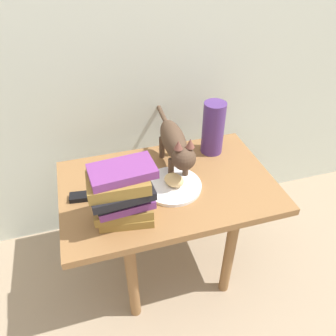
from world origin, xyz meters
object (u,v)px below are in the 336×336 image
at_px(side_table, 168,196).
at_px(green_vase, 213,128).
at_px(bread_roll, 174,180).
at_px(cat, 175,144).
at_px(book_stack, 122,195).
at_px(tv_remote, 90,196).
at_px(candle_jar, 125,181).
at_px(plate, 172,186).

relative_size(side_table, green_vase, 3.57).
bearing_deg(bread_roll, cat, 71.11).
height_order(book_stack, tv_remote, book_stack).
distance_m(candle_jar, tv_remote, 0.14).
xyz_separation_m(plate, tv_remote, (-0.32, 0.03, 0.00)).
relative_size(side_table, cat, 1.77).
distance_m(green_vase, candle_jar, 0.45).
height_order(candle_jar, tv_remote, candle_jar).
bearing_deg(candle_jar, green_vase, 19.26).
bearing_deg(book_stack, side_table, 34.97).
height_order(cat, tv_remote, cat).
height_order(bread_roll, candle_jar, candle_jar).
height_order(plate, book_stack, book_stack).
relative_size(candle_jar, tv_remote, 0.57).
xyz_separation_m(side_table, green_vase, (0.25, 0.17, 0.19)).
xyz_separation_m(plate, cat, (0.04, 0.10, 0.13)).
height_order(side_table, green_vase, green_vase).
bearing_deg(green_vase, side_table, -146.69).
bearing_deg(side_table, candle_jar, 173.15).
relative_size(plate, bread_roll, 2.86).
relative_size(book_stack, tv_remote, 1.52).
xyz_separation_m(cat, tv_remote, (-0.36, -0.07, -0.12)).
xyz_separation_m(book_stack, green_vase, (0.45, 0.30, 0.00)).
distance_m(side_table, book_stack, 0.30).
relative_size(cat, green_vase, 2.02).
relative_size(green_vase, candle_jar, 2.79).
bearing_deg(plate, candle_jar, 166.18).
height_order(bread_roll, tv_remote, bread_roll).
xyz_separation_m(cat, candle_jar, (-0.22, -0.06, -0.09)).
bearing_deg(cat, book_stack, -139.17).
bearing_deg(plate, side_table, 115.39).
xyz_separation_m(bread_roll, cat, (0.04, 0.11, 0.09)).
height_order(green_vase, tv_remote, green_vase).
distance_m(bread_roll, book_stack, 0.25).
xyz_separation_m(book_stack, tv_remote, (-0.11, 0.15, -0.11)).
height_order(plate, green_vase, green_vase).
relative_size(side_table, tv_remote, 5.65).
relative_size(bread_roll, candle_jar, 0.94).
relative_size(bread_roll, book_stack, 0.35).
distance_m(bread_roll, green_vase, 0.32).
distance_m(plate, tv_remote, 0.32).
distance_m(plate, cat, 0.17).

